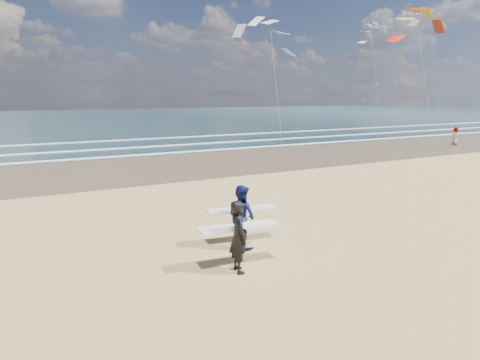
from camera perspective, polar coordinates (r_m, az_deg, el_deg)
wet_sand_strip at (r=37.73m, az=15.95°, el=4.04°), size 220.00×12.00×0.01m
ocean at (r=85.13m, az=-10.27°, el=8.19°), size 220.00×100.00×0.02m
foam_breakers at (r=45.49m, az=7.11°, el=5.64°), size 220.00×11.70×0.05m
surfer_near at (r=11.17m, az=-0.19°, el=-7.39°), size 2.24×1.10×1.92m
surfer_far at (r=12.90m, az=0.21°, el=-4.82°), size 2.25×1.31×1.93m
beachgoer_0 at (r=43.43m, az=26.79°, el=5.24°), size 0.92×0.75×1.62m
kite_0 at (r=43.64m, az=23.06°, el=14.87°), size 6.94×4.86×13.45m
kite_1 at (r=39.84m, az=4.57°, el=14.96°), size 6.55×4.82×12.27m
kite_2 at (r=57.27m, az=24.46°, el=14.39°), size 5.92×4.75×15.56m
kite_5 at (r=59.33m, az=17.58°, el=13.64°), size 4.84×4.63×14.18m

